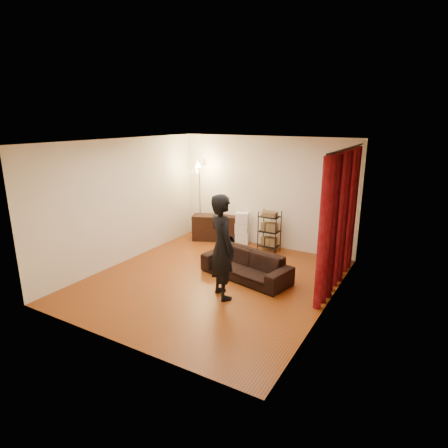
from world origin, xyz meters
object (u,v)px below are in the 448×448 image
Objects in this scene: sofa at (246,265)px; wire_shelf at (269,231)px; floor_lamp at (200,201)px; person at (222,247)px; storage_boxes at (242,228)px; media_cabinet at (215,228)px.

wire_shelf reaches higher than sofa.
floor_lamp is at bearing -159.76° from wire_shelf.
person reaches higher than sofa.
media_cabinet is at bearing -173.64° from storage_boxes.
wire_shelf is at bearing -47.81° from person.
sofa is at bearing -64.23° from wire_shelf.
person is at bearing -79.85° from media_cabinet.
media_cabinet reaches higher than sofa.
wire_shelf is (1.60, -0.10, 0.17)m from media_cabinet.
sofa is 2.55m from media_cabinet.
storage_boxes is (-1.06, 2.80, -0.53)m from person.
floor_lamp is at bearing -12.40° from person.
media_cabinet is 0.54× the size of floor_lamp.
floor_lamp is at bearing -176.38° from media_cabinet.
media_cabinet is at bearing -165.48° from wire_shelf.
media_cabinet is at bearing -18.81° from person.
person is 2.66m from wire_shelf.
wire_shelf is at bearing 109.81° from sofa.
wire_shelf is at bearing 2.14° from floor_lamp.
person is 0.90× the size of floor_lamp.
sofa is 2.80m from floor_lamp.
sofa is 1.63× the size of media_cabinet.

